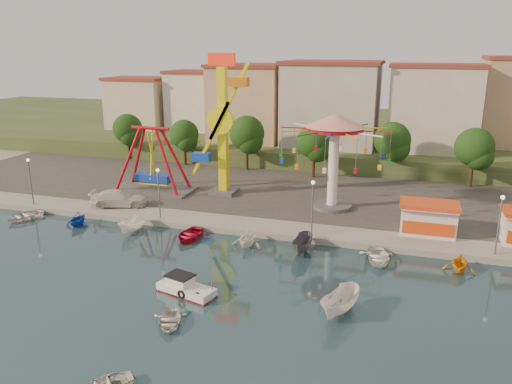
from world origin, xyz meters
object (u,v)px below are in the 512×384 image
at_px(kamikaze_tower, 224,129).
at_px(skiff, 341,303).
at_px(cabin_motorboat, 185,288).
at_px(rowboat_a, 169,320).
at_px(wave_swinger, 334,140).
at_px(pirate_ship_ride, 152,161).
at_px(van, 119,198).

bearing_deg(kamikaze_tower, skiff, -53.43).
relative_size(kamikaze_tower, cabin_motorboat, 3.44).
bearing_deg(rowboat_a, wave_swinger, 53.98).
xyz_separation_m(wave_swinger, rowboat_a, (-6.57, -26.45, -7.87)).
bearing_deg(pirate_ship_ride, rowboat_a, -59.74).
relative_size(kamikaze_tower, rowboat_a, 5.24).
height_order(kamikaze_tower, cabin_motorboat, kamikaze_tower).
xyz_separation_m(rowboat_a, van, (-16.21, 20.00, 1.17)).
xyz_separation_m(cabin_motorboat, van, (-15.36, 15.70, 1.08)).
relative_size(cabin_motorboat, van, 0.77).
xyz_separation_m(kamikaze_tower, cabin_motorboat, (5.68, -23.55, -8.12)).
bearing_deg(van, wave_swinger, -93.94).
bearing_deg(rowboat_a, skiff, 1.76).
height_order(rowboat_a, skiff, skiff).
bearing_deg(skiff, wave_swinger, 119.36).
xyz_separation_m(pirate_ship_ride, wave_swinger, (22.16, -0.27, 3.80)).
bearing_deg(wave_swinger, van, -164.20).
relative_size(rowboat_a, van, 0.51).
xyz_separation_m(pirate_ship_ride, skiff, (26.23, -22.01, -3.51)).
bearing_deg(wave_swinger, skiff, -79.40).
relative_size(pirate_ship_ride, kamikaze_tower, 0.61).
bearing_deg(wave_swinger, cabin_motorboat, -108.54).
relative_size(pirate_ship_ride, skiff, 2.20).
height_order(kamikaze_tower, wave_swinger, kamikaze_tower).
relative_size(pirate_ship_ride, wave_swinger, 0.86).
distance_m(pirate_ship_ride, van, 7.34).
distance_m(pirate_ship_ride, rowboat_a, 31.19).
relative_size(wave_swinger, skiff, 2.55).
height_order(cabin_motorboat, rowboat_a, cabin_motorboat).
bearing_deg(skiff, van, 169.09).
xyz_separation_m(pirate_ship_ride, van, (-0.63, -6.72, -2.89)).
height_order(cabin_motorboat, skiff, skiff).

